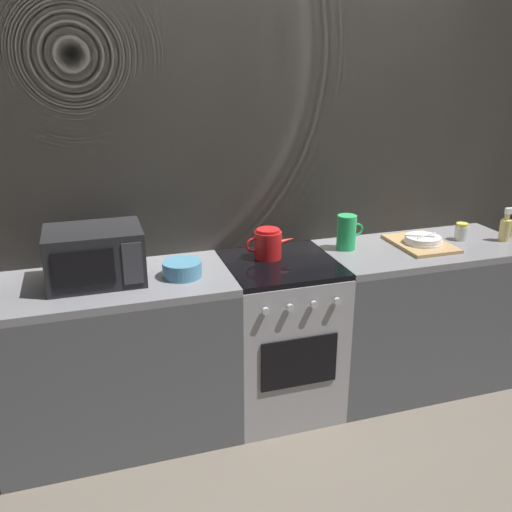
{
  "coord_description": "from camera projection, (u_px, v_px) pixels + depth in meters",
  "views": [
    {
      "loc": [
        -0.97,
        -2.63,
        1.96
      ],
      "look_at": [
        -0.14,
        0.0,
        0.95
      ],
      "focal_mm": 38.71,
      "sensor_mm": 36.0,
      "label": 1
    }
  ],
  "objects": [
    {
      "name": "ground_plane",
      "position": [
        279.0,
        403.0,
        3.3
      ],
      "size": [
        8.0,
        8.0,
        0.0
      ],
      "primitive_type": "plane",
      "color": "#6B6054"
    },
    {
      "name": "back_wall",
      "position": [
        263.0,
        194.0,
        3.17
      ],
      "size": [
        3.6,
        0.05,
        2.4
      ],
      "color": "#A39989",
      "rests_on": "ground_plane"
    },
    {
      "name": "counter_left",
      "position": [
        118.0,
        360.0,
        2.89
      ],
      "size": [
        1.2,
        0.6,
        0.9
      ],
      "color": "#515459",
      "rests_on": "ground_plane"
    },
    {
      "name": "stove_unit",
      "position": [
        280.0,
        336.0,
        3.14
      ],
      "size": [
        0.6,
        0.63,
        0.9
      ],
      "color": "#9E9EA3",
      "rests_on": "ground_plane"
    },
    {
      "name": "counter_right",
      "position": [
        417.0,
        315.0,
        3.4
      ],
      "size": [
        1.2,
        0.6,
        0.9
      ],
      "color": "#515459",
      "rests_on": "ground_plane"
    },
    {
      "name": "microwave",
      "position": [
        95.0,
        255.0,
        2.69
      ],
      "size": [
        0.46,
        0.35,
        0.27
      ],
      "color": "black",
      "rests_on": "counter_left"
    },
    {
      "name": "kettle",
      "position": [
        268.0,
        244.0,
        3.02
      ],
      "size": [
        0.28,
        0.15,
        0.17
      ],
      "color": "red",
      "rests_on": "stove_unit"
    },
    {
      "name": "mixing_bowl",
      "position": [
        182.0,
        269.0,
        2.78
      ],
      "size": [
        0.2,
        0.2,
        0.08
      ],
      "primitive_type": "cylinder",
      "color": "teal",
      "rests_on": "counter_left"
    },
    {
      "name": "pitcher",
      "position": [
        347.0,
        232.0,
        3.16
      ],
      "size": [
        0.16,
        0.11,
        0.2
      ],
      "color": "green",
      "rests_on": "counter_right"
    },
    {
      "name": "dish_pile",
      "position": [
        422.0,
        242.0,
        3.23
      ],
      "size": [
        0.3,
        0.4,
        0.07
      ],
      "color": "tan",
      "rests_on": "counter_right"
    },
    {
      "name": "spice_jar",
      "position": [
        461.0,
        232.0,
        3.33
      ],
      "size": [
        0.08,
        0.08,
        0.1
      ],
      "color": "silver",
      "rests_on": "counter_right"
    },
    {
      "name": "spray_bottle",
      "position": [
        505.0,
        228.0,
        3.3
      ],
      "size": [
        0.08,
        0.06,
        0.2
      ],
      "color": "#E5CC72",
      "rests_on": "counter_right"
    }
  ]
}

